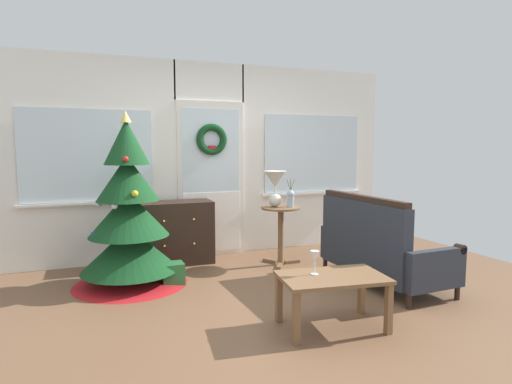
{
  "coord_description": "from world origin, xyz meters",
  "views": [
    {
      "loc": [
        -1.58,
        -3.54,
        1.47
      ],
      "look_at": [
        0.05,
        0.55,
        1.0
      ],
      "focal_mm": 30.51,
      "sensor_mm": 36.0,
      "label": 1
    }
  ],
  "objects": [
    {
      "name": "settee_sofa",
      "position": [
        1.28,
        0.18,
        0.38
      ],
      "size": [
        0.76,
        1.53,
        0.96
      ],
      "color": "black",
      "rests_on": "ground"
    },
    {
      "name": "side_table",
      "position": [
        0.65,
        1.25,
        0.51
      ],
      "size": [
        0.5,
        0.48,
        0.72
      ],
      "color": "brown",
      "rests_on": "ground"
    },
    {
      "name": "wine_glass",
      "position": [
        0.13,
        -0.54,
        0.58
      ],
      "size": [
        0.08,
        0.08,
        0.2
      ],
      "color": "silver",
      "rests_on": "coffee_table"
    },
    {
      "name": "ground_plane",
      "position": [
        0.0,
        0.0,
        0.0
      ],
      "size": [
        6.76,
        6.76,
        0.0
      ],
      "primitive_type": "plane",
      "color": "brown"
    },
    {
      "name": "flower_vase",
      "position": [
        0.75,
        1.19,
        0.84
      ],
      "size": [
        0.11,
        0.1,
        0.35
      ],
      "color": "#99ADBC",
      "rests_on": "side_table"
    },
    {
      "name": "christmas_tree",
      "position": [
        -1.15,
        1.14,
        0.66
      ],
      "size": [
        1.19,
        1.19,
        1.83
      ],
      "color": "#4C331E",
      "rests_on": "ground"
    },
    {
      "name": "back_wall_with_door",
      "position": [
        0.0,
        2.08,
        1.28
      ],
      "size": [
        5.2,
        0.19,
        2.55
      ],
      "color": "white",
      "rests_on": "ground"
    },
    {
      "name": "coffee_table",
      "position": [
        0.25,
        -0.61,
        0.37
      ],
      "size": [
        0.9,
        0.63,
        0.43
      ],
      "color": "brown",
      "rests_on": "ground"
    },
    {
      "name": "table_lamp",
      "position": [
        0.59,
        1.29,
        1.01
      ],
      "size": [
        0.28,
        0.28,
        0.44
      ],
      "color": "silver",
      "rests_on": "side_table"
    },
    {
      "name": "gift_box",
      "position": [
        -0.74,
        0.98,
        0.11
      ],
      "size": [
        0.23,
        0.21,
        0.23
      ],
      "primitive_type": "cube",
      "color": "#266633",
      "rests_on": "ground"
    },
    {
      "name": "dresser_cabinet",
      "position": [
        -0.53,
        1.79,
        0.39
      ],
      "size": [
        0.91,
        0.45,
        0.78
      ],
      "color": "black",
      "rests_on": "ground"
    }
  ]
}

